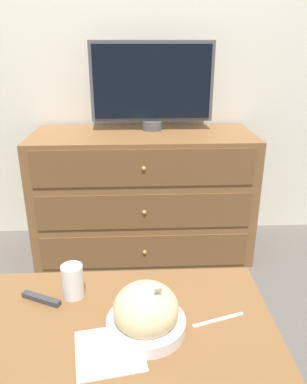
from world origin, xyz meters
name	(u,v)px	position (x,y,z in m)	size (l,w,h in m)	color
ground_plane	(129,228)	(0.00, 0.00, 0.00)	(12.00, 12.00, 0.00)	#56514C
wall_back	(125,41)	(0.00, 0.03, 1.30)	(12.00, 0.05, 2.60)	silver
dresser	(143,194)	(0.10, -0.30, 0.39)	(1.34, 0.55, 0.79)	brown
tv	(152,84)	(0.16, -0.20, 1.06)	(0.74, 0.13, 0.52)	#515156
coffee_table	(111,340)	(-0.03, -1.58, 0.42)	(1.02, 0.56, 0.49)	brown
takeout_bowl	(146,313)	(0.08, -1.61, 0.55)	(0.24, 0.24, 0.18)	silver
drink_cup	(73,283)	(-0.16, -1.44, 0.54)	(0.07, 0.07, 0.12)	white
napkin	(109,351)	(-0.02, -1.69, 0.49)	(0.22, 0.22, 0.00)	silver
knife	(218,320)	(0.31, -1.58, 0.49)	(0.17, 0.06, 0.01)	white
remote_control	(41,299)	(-0.26, -1.46, 0.50)	(0.14, 0.08, 0.02)	#38383D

